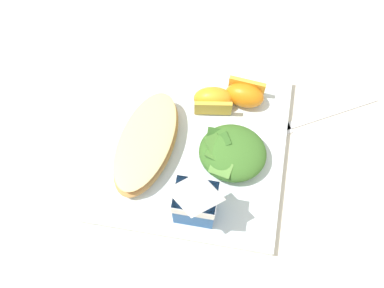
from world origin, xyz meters
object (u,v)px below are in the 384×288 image
at_px(cheesy_pizza_bread, 146,144).
at_px(orange_wedge_front, 245,94).
at_px(orange_wedge_middle, 213,100).
at_px(metal_fork, 314,118).
at_px(white_plate, 192,148).
at_px(milk_carton, 195,201).
at_px(green_salad_pile, 232,153).

height_order(cheesy_pizza_bread, orange_wedge_front, orange_wedge_front).
bearing_deg(orange_wedge_middle, metal_fork, -175.55).
relative_size(white_plate, milk_carton, 2.55).
height_order(orange_wedge_middle, metal_fork, orange_wedge_middle).
distance_m(orange_wedge_front, metal_fork, 0.12).
height_order(cheesy_pizza_bread, orange_wedge_middle, orange_wedge_middle).
bearing_deg(milk_carton, cheesy_pizza_bread, -43.57).
xyz_separation_m(white_plate, orange_wedge_front, (-0.07, -0.09, 0.03)).
xyz_separation_m(cheesy_pizza_bread, metal_fork, (-0.25, -0.10, -0.03)).
xyz_separation_m(green_salad_pile, milk_carton, (0.04, 0.09, 0.04)).
bearing_deg(white_plate, milk_carton, 102.29).
bearing_deg(milk_carton, green_salad_pile, -113.79).
distance_m(green_salad_pile, orange_wedge_middle, 0.09).
height_order(white_plate, orange_wedge_middle, orange_wedge_middle).
height_order(green_salad_pile, milk_carton, milk_carton).
xyz_separation_m(cheesy_pizza_bread, milk_carton, (-0.09, 0.08, 0.04)).
bearing_deg(milk_carton, orange_wedge_middle, -89.63).
height_order(orange_wedge_front, metal_fork, orange_wedge_front).
relative_size(cheesy_pizza_bread, milk_carton, 1.65).
height_order(white_plate, metal_fork, white_plate).
xyz_separation_m(white_plate, orange_wedge_middle, (-0.02, -0.07, 0.03)).
relative_size(milk_carton, orange_wedge_middle, 1.70).
distance_m(white_plate, green_salad_pile, 0.07).
bearing_deg(white_plate, orange_wedge_front, -126.32).
height_order(white_plate, green_salad_pile, green_salad_pile).
bearing_deg(green_salad_pile, white_plate, -7.07).
xyz_separation_m(green_salad_pile, orange_wedge_middle, (0.04, -0.08, -0.00)).
xyz_separation_m(milk_carton, orange_wedge_middle, (0.00, -0.17, -0.04)).
relative_size(cheesy_pizza_bread, metal_fork, 1.05).
distance_m(milk_carton, orange_wedge_middle, 0.18).
height_order(cheesy_pizza_bread, milk_carton, milk_carton).
height_order(green_salad_pile, orange_wedge_middle, green_salad_pile).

